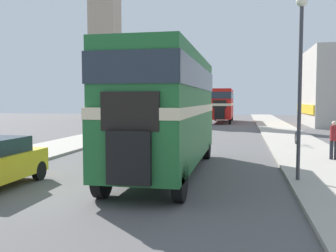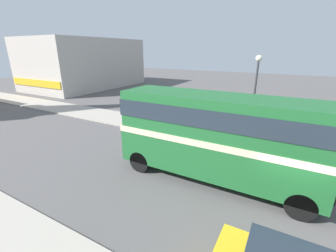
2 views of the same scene
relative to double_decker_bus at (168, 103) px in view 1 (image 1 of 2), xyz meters
name	(u,v)px [view 1 (image 1 of 2)]	position (x,y,z in m)	size (l,w,h in m)	color
ground_plane	(116,194)	(-0.83, -3.37, -2.58)	(120.00, 120.00, 0.00)	#565454
double_decker_bus	(168,103)	(0.00, 0.00, 0.00)	(2.48, 9.73, 4.32)	#1E602D
bus_distant	(222,103)	(0.19, 32.95, -0.17)	(2.49, 10.12, 4.01)	red
pedestrian_walking	(334,138)	(6.60, 3.80, -1.51)	(0.34, 0.34, 1.68)	#282833
bicycle_on_pavement	(297,139)	(5.79, 9.00, -2.10)	(0.05, 1.76, 0.78)	black
street_lamp	(300,60)	(4.47, -0.88, 1.38)	(0.36, 0.36, 5.86)	#38383D
church_tower	(105,5)	(-18.30, 41.90, 14.73)	(4.22, 4.22, 33.88)	tan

